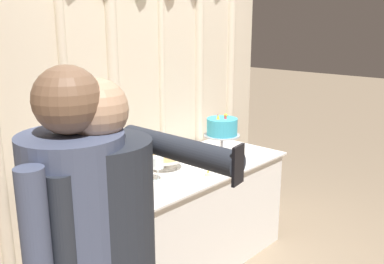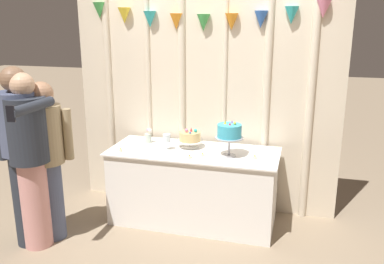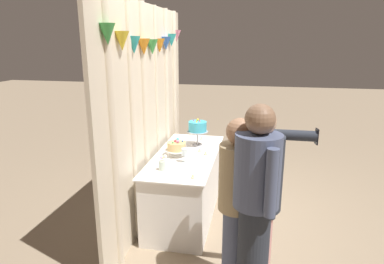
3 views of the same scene
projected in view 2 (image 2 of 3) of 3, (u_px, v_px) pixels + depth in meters
name	position (u px, v px, depth m)	size (l,w,h in m)	color
ground_plane	(191.00, 225.00, 4.21)	(24.00, 24.00, 0.00)	gray
draped_curtain	(205.00, 92.00, 4.35)	(2.85, 0.15, 2.46)	beige
cake_table	(193.00, 186.00, 4.20)	(1.69, 0.71, 0.76)	white
cake_display_nearleft	(190.00, 137.00, 4.18)	(0.27, 0.27, 0.21)	silver
cake_display_nearright	(229.00, 132.00, 3.87)	(0.27, 0.27, 0.35)	#B2B2B7
wine_glass	(167.00, 139.00, 4.09)	(0.08, 0.08, 0.16)	silver
flower_vase	(148.00, 137.00, 4.34)	(0.09, 0.08, 0.16)	#B2C1B2
tealight_far_left	(121.00, 150.00, 4.07)	(0.04, 0.04, 0.04)	beige
tealight_near_left	(190.00, 157.00, 3.87)	(0.05, 0.05, 0.04)	beige
tealight_near_right	(203.00, 155.00, 3.93)	(0.04, 0.04, 0.04)	beige
tealight_far_right	(255.00, 157.00, 3.86)	(0.04, 0.04, 0.04)	beige
guest_man_pink_jacket	(47.00, 155.00, 3.75)	(0.44, 0.41, 1.51)	#4C5675
guest_man_dark_suit	(21.00, 151.00, 3.64)	(0.47, 0.46, 1.65)	#282D38
guest_girl_blue_dress	(29.00, 156.00, 3.60)	(0.49, 0.66, 1.61)	#D6938E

